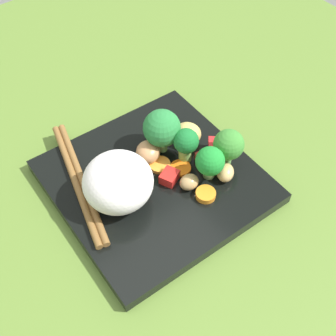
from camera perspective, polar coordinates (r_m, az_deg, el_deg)
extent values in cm
cube|color=#587A2E|center=(59.75, -1.64, -2.77)|extent=(110.00, 110.00, 2.00)
cube|color=black|center=(58.33, -1.68, -1.71)|extent=(26.05, 26.05, 1.59)
ellipsoid|color=white|center=(53.50, -6.75, -1.48)|extent=(9.74, 9.83, 6.82)
cylinder|color=#73A94F|center=(59.06, 1.96, 2.09)|extent=(2.45, 2.48, 2.40)
sphere|color=#196E2E|center=(57.31, 2.24, 3.59)|extent=(3.36, 3.36, 3.36)
cylinder|color=#75A056|center=(57.20, 5.21, -0.45)|extent=(1.87, 2.16, 2.36)
sphere|color=#1D862E|center=(55.12, 5.44, 0.88)|extent=(3.76, 3.76, 3.76)
cylinder|color=#82BD60|center=(60.13, -0.77, 3.14)|extent=(1.87, 1.75, 2.29)
sphere|color=#277B3A|center=(58.13, -0.80, 5.16)|extent=(5.04, 5.04, 5.04)
cylinder|color=#6CAE55|center=(59.01, 7.54, 1.35)|extent=(2.10, 2.07, 2.19)
sphere|color=#398331|center=(57.07, 7.82, 3.00)|extent=(4.05, 4.05, 4.05)
cylinder|color=orange|center=(58.72, -1.06, 0.41)|extent=(3.81, 3.81, 0.52)
cylinder|color=orange|center=(58.42, 1.61, -0.02)|extent=(3.89, 3.89, 0.44)
cylinder|color=orange|center=(55.75, 4.87, -3.40)|extent=(3.62, 3.62, 0.77)
cube|color=red|center=(56.87, 0.19, -1.15)|extent=(2.71, 2.90, 1.37)
cube|color=red|center=(60.34, 5.87, 2.79)|extent=(2.49, 2.45, 1.84)
cube|color=red|center=(58.95, 5.36, 1.00)|extent=(3.68, 3.75, 1.35)
ellipsoid|color=tan|center=(56.07, 2.74, -1.82)|extent=(2.30, 2.66, 1.91)
ellipsoid|color=tan|center=(60.96, 2.53, 4.44)|extent=(5.11, 5.03, 2.93)
ellipsoid|color=tan|center=(57.35, 7.39, -0.57)|extent=(3.52, 3.57, 2.08)
ellipsoid|color=tan|center=(58.90, -2.59, 2.07)|extent=(4.88, 4.92, 2.56)
cylinder|color=brown|center=(57.93, -11.86, -1.73)|extent=(20.26, 6.45, 0.89)
cylinder|color=brown|center=(57.97, -11.05, -1.47)|extent=(20.26, 6.45, 0.89)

